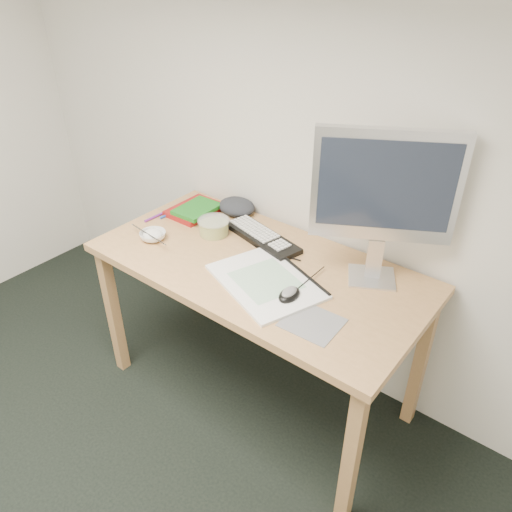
# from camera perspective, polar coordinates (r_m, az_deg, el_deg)

# --- Properties ---
(desk) EXTENTS (1.40, 0.70, 0.75)m
(desk) POSITION_cam_1_polar(r_m,az_deg,el_deg) (2.10, 0.16, -2.75)
(desk) COLOR tan
(desk) RESTS_ON ground
(mousepad) EXTENTS (0.20, 0.18, 0.00)m
(mousepad) POSITION_cam_1_polar(r_m,az_deg,el_deg) (1.77, 6.44, -7.57)
(mousepad) COLOR gray
(mousepad) RESTS_ON desk
(sketchpad) EXTENTS (0.52, 0.44, 0.01)m
(sketchpad) POSITION_cam_1_polar(r_m,az_deg,el_deg) (1.94, 1.14, -2.92)
(sketchpad) COLOR white
(sketchpad) RESTS_ON desk
(keyboard) EXTENTS (0.42, 0.22, 0.02)m
(keyboard) POSITION_cam_1_polar(r_m,az_deg,el_deg) (2.22, 0.72, 2.13)
(keyboard) COLOR black
(keyboard) RESTS_ON desk
(monitor) EXTENTS (0.47, 0.29, 0.60)m
(monitor) POSITION_cam_1_polar(r_m,az_deg,el_deg) (1.84, 14.49, 7.21)
(monitor) COLOR silver
(monitor) RESTS_ON desk
(mouse) EXTENTS (0.07, 0.11, 0.04)m
(mouse) POSITION_cam_1_polar(r_m,az_deg,el_deg) (1.85, 3.82, -4.15)
(mouse) COLOR black
(mouse) RESTS_ON sketchpad
(rice_bowl) EXTENTS (0.14, 0.14, 0.04)m
(rice_bowl) POSITION_cam_1_polar(r_m,az_deg,el_deg) (2.26, -11.70, 2.27)
(rice_bowl) COLOR silver
(rice_bowl) RESTS_ON desk
(chopsticks) EXTENTS (0.25, 0.05, 0.02)m
(chopsticks) POSITION_cam_1_polar(r_m,az_deg,el_deg) (2.23, -12.19, 2.43)
(chopsticks) COLOR #B2B2B4
(chopsticks) RESTS_ON rice_bowl
(fruit_tub) EXTENTS (0.15, 0.15, 0.07)m
(fruit_tub) POSITION_cam_1_polar(r_m,az_deg,el_deg) (2.26, -4.84, 3.34)
(fruit_tub) COLOR #F1E955
(fruit_tub) RESTS_ON desk
(book_red) EXTENTS (0.19, 0.25, 0.03)m
(book_red) POSITION_cam_1_polar(r_m,az_deg,el_deg) (2.46, -6.99, 5.26)
(book_red) COLOR maroon
(book_red) RESTS_ON desk
(book_green) EXTENTS (0.16, 0.22, 0.02)m
(book_green) POSITION_cam_1_polar(r_m,az_deg,el_deg) (2.42, -6.75, 5.37)
(book_green) COLOR #1B6F1C
(book_green) RESTS_ON book_red
(cloth_lump) EXTENTS (0.17, 0.15, 0.07)m
(cloth_lump) POSITION_cam_1_polar(r_m,az_deg,el_deg) (2.43, -2.21, 5.65)
(cloth_lump) COLOR #282C31
(cloth_lump) RESTS_ON desk
(pencil_pink) EXTENTS (0.19, 0.04, 0.01)m
(pencil_pink) POSITION_cam_1_polar(r_m,az_deg,el_deg) (2.11, 1.87, 0.13)
(pencil_pink) COLOR #D56A9E
(pencil_pink) RESTS_ON desk
(pencil_tan) EXTENTS (0.15, 0.05, 0.01)m
(pencil_tan) POSITION_cam_1_polar(r_m,az_deg,el_deg) (2.12, 0.69, 0.25)
(pencil_tan) COLOR tan
(pencil_tan) RESTS_ON desk
(pencil_black) EXTENTS (0.18, 0.04, 0.01)m
(pencil_black) POSITION_cam_1_polar(r_m,az_deg,el_deg) (2.11, 2.92, 0.09)
(pencil_black) COLOR black
(pencil_black) RESTS_ON desk
(marker_blue) EXTENTS (0.03, 0.13, 0.01)m
(marker_blue) POSITION_cam_1_polar(r_m,az_deg,el_deg) (2.46, -9.65, 4.81)
(marker_blue) COLOR #214AB3
(marker_blue) RESTS_ON desk
(marker_orange) EXTENTS (0.06, 0.14, 0.01)m
(marker_orange) POSITION_cam_1_polar(r_m,az_deg,el_deg) (2.45, -8.36, 4.87)
(marker_orange) COLOR orange
(marker_orange) RESTS_ON desk
(marker_purple) EXTENTS (0.02, 0.13, 0.01)m
(marker_purple) POSITION_cam_1_polar(r_m,az_deg,el_deg) (2.45, -11.37, 4.47)
(marker_purple) COLOR #6C2485
(marker_purple) RESTS_ON desk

